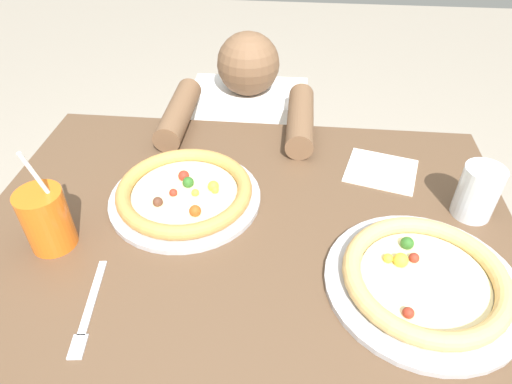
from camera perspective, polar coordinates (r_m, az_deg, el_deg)
dining_table at (r=1.02m, az=-1.36°, el=-10.00°), size 1.12×0.86×0.75m
pizza_near at (r=0.87m, az=20.37°, el=-10.19°), size 0.35×0.35×0.04m
pizza_far at (r=1.00m, az=-8.92°, el=-0.08°), size 0.33×0.33×0.04m
drink_cup_colored at (r=0.95m, az=-24.82°, el=-3.11°), size 0.09×0.09×0.22m
water_cup_clear at (r=1.04m, az=26.11°, el=0.06°), size 0.08×0.08×0.12m
paper_napkin at (r=1.13m, az=15.43°, el=2.59°), size 0.19×0.18×0.00m
fork at (r=0.85m, az=-20.28°, el=-13.85°), size 0.05×0.20×0.00m
diner_seated at (r=1.62m, az=-0.86°, el=2.39°), size 0.40×0.52×0.93m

